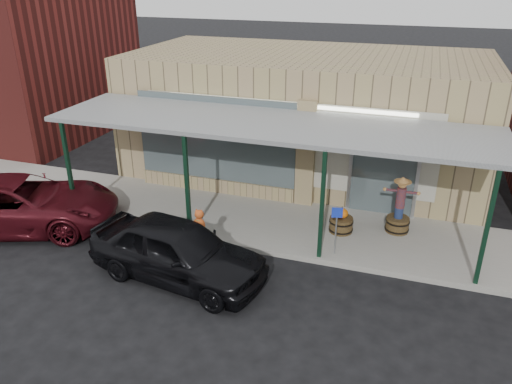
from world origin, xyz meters
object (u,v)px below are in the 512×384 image
(barrel_scarecrow, at_px, (399,213))
(handicap_sign, at_px, (336,224))
(barrel_pumpkin, at_px, (341,223))
(parked_sedan, at_px, (177,250))
(car_maroon, at_px, (20,204))

(barrel_scarecrow, height_order, handicap_sign, barrel_scarecrow)
(barrel_scarecrow, bearing_deg, barrel_pumpkin, -155.51)
(barrel_scarecrow, distance_m, barrel_pumpkin, 1.59)
(barrel_scarecrow, bearing_deg, handicap_sign, -124.08)
(barrel_pumpkin, relative_size, parked_sedan, 0.16)
(parked_sedan, distance_m, car_maroon, 5.46)
(barrel_pumpkin, xyz_separation_m, parked_sedan, (-3.37, -3.23, 0.33))
(barrel_scarecrow, height_order, parked_sedan, barrel_scarecrow)
(parked_sedan, bearing_deg, car_maroon, 89.18)
(barrel_scarecrow, relative_size, parked_sedan, 0.35)
(handicap_sign, xyz_separation_m, car_maroon, (-8.80, -1.11, -0.25))
(handicap_sign, relative_size, car_maroon, 0.24)
(car_maroon, bearing_deg, barrel_pumpkin, -95.26)
(handicap_sign, bearing_deg, barrel_pumpkin, 77.40)
(barrel_scarecrow, height_order, car_maroon, barrel_scarecrow)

